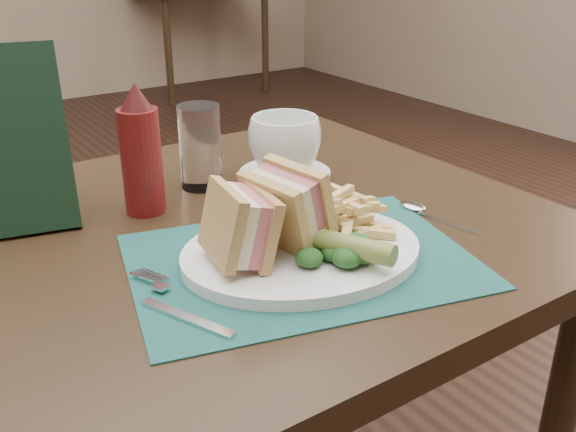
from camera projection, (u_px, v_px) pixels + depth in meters
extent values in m
cube|color=#164843|center=(301.00, 261.00, 0.78)|extent=(0.47, 0.39, 0.00)
cylinder|color=#5A6C29|center=(346.00, 245.00, 0.74)|extent=(0.07, 0.12, 0.03)
cylinder|color=white|center=(285.00, 174.00, 1.05)|extent=(0.17, 0.17, 0.01)
imported|color=white|center=(285.00, 144.00, 1.03)|extent=(0.16, 0.16, 0.09)
cylinder|color=white|center=(200.00, 147.00, 0.99)|extent=(0.07, 0.07, 0.13)
cube|color=black|center=(7.00, 141.00, 0.83)|extent=(0.17, 0.12, 0.24)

